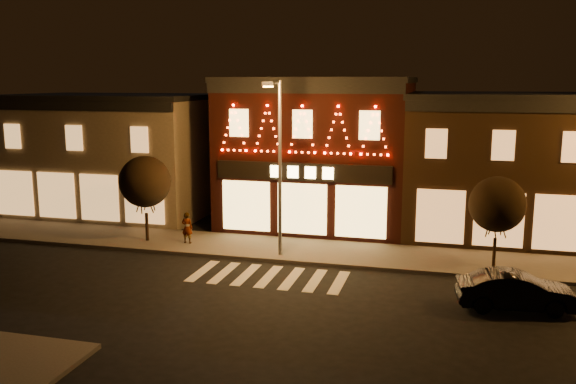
% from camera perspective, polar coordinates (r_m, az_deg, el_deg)
% --- Properties ---
extents(ground, '(120.00, 120.00, 0.00)m').
position_cam_1_polar(ground, '(22.31, -4.82, -11.03)').
color(ground, black).
rests_on(ground, ground).
extents(sidewalk_far, '(44.00, 4.00, 0.15)m').
position_cam_1_polar(sidewalk_far, '(29.13, 4.25, -5.69)').
color(sidewalk_far, '#47423D').
rests_on(sidewalk_far, ground).
extents(building_left, '(12.20, 8.28, 7.30)m').
position_cam_1_polar(building_left, '(39.33, -15.98, 3.48)').
color(building_left, '#6C614D').
rests_on(building_left, ground).
extents(building_pulp, '(10.20, 8.34, 8.30)m').
position_cam_1_polar(building_pulp, '(34.47, 2.92, 3.78)').
color(building_pulp, black).
rests_on(building_pulp, ground).
extents(building_right_a, '(9.20, 8.28, 7.50)m').
position_cam_1_polar(building_right_a, '(33.88, 18.85, 2.43)').
color(building_right_a, '#352212').
rests_on(building_right_a, ground).
extents(streetlamp_mid, '(0.51, 1.83, 7.99)m').
position_cam_1_polar(streetlamp_mid, '(27.37, -0.92, 3.49)').
color(streetlamp_mid, '#59595E').
rests_on(streetlamp_mid, sidewalk_far).
extents(tree_left, '(2.58, 2.58, 4.31)m').
position_cam_1_polar(tree_left, '(31.14, -13.24, 0.94)').
color(tree_left, black).
rests_on(tree_left, sidewalk_far).
extents(tree_right, '(2.38, 2.38, 3.98)m').
position_cam_1_polar(tree_right, '(27.40, 19.00, -1.11)').
color(tree_right, black).
rests_on(tree_right, sidewalk_far).
extents(dark_sedan, '(4.29, 1.93, 1.37)m').
position_cam_1_polar(dark_sedan, '(23.62, 20.58, -8.68)').
color(dark_sedan, black).
rests_on(dark_sedan, ground).
extents(pedestrian, '(0.59, 0.40, 1.57)m').
position_cam_1_polar(pedestrian, '(30.67, -9.43, -3.31)').
color(pedestrian, gray).
rests_on(pedestrian, sidewalk_far).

